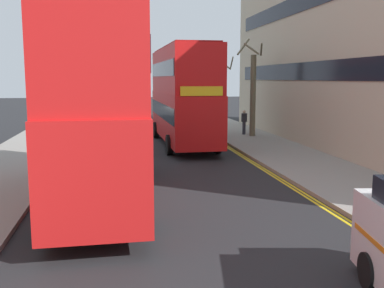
% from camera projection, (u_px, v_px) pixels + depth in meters
% --- Properties ---
extents(sidewalk_right, '(4.00, 80.00, 0.14)m').
position_uv_depth(sidewalk_right, '(304.00, 163.00, 20.44)').
color(sidewalk_right, gray).
rests_on(sidewalk_right, ground).
extents(sidewalk_left, '(4.00, 80.00, 0.14)m').
position_uv_depth(sidewalk_left, '(3.00, 172.00, 18.33)').
color(sidewalk_left, gray).
rests_on(sidewalk_left, ground).
extents(kerb_line_outer, '(0.10, 56.00, 0.01)m').
position_uv_depth(kerb_line_outer, '(275.00, 175.00, 18.16)').
color(kerb_line_outer, yellow).
rests_on(kerb_line_outer, ground).
extents(kerb_line_inner, '(0.10, 56.00, 0.01)m').
position_uv_depth(kerb_line_inner, '(271.00, 175.00, 18.13)').
color(kerb_line_inner, yellow).
rests_on(kerb_line_inner, ground).
extents(double_decker_bus_away, '(2.99, 10.86, 5.64)m').
position_uv_depth(double_decker_bus_away, '(96.00, 105.00, 14.22)').
color(double_decker_bus_away, red).
rests_on(double_decker_bus_away, ground).
extents(double_decker_bus_oncoming, '(2.94, 10.85, 5.64)m').
position_uv_depth(double_decker_bus_oncoming, '(183.00, 93.00, 25.96)').
color(double_decker_bus_oncoming, red).
rests_on(double_decker_bus_oncoming, ground).
extents(pedestrian_far, '(0.34, 0.22, 1.62)m').
position_uv_depth(pedestrian_far, '(244.00, 122.00, 30.02)').
color(pedestrian_far, '#2D2D38').
rests_on(pedestrian_far, sidewalk_right).
extents(street_tree_near, '(1.77, 1.88, 6.32)m').
position_uv_depth(street_tree_near, '(253.00, 92.00, 29.05)').
color(street_tree_near, '#6B6047').
rests_on(street_tree_near, sidewalk_right).
extents(street_tree_mid, '(1.49, 1.58, 5.67)m').
position_uv_depth(street_tree_mid, '(223.00, 91.00, 41.14)').
color(street_tree_mid, '#6B6047').
rests_on(street_tree_mid, sidewalk_right).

